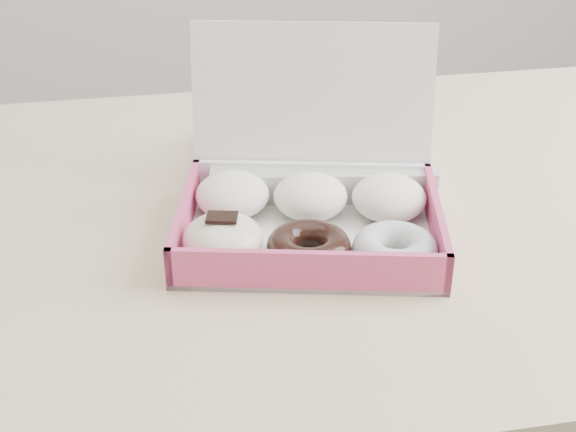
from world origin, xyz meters
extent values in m
cube|color=#C9B384|center=(0.00, 0.00, 0.73)|extent=(1.20, 0.80, 0.04)
cylinder|color=#C9B384|center=(-0.55, 0.35, 0.35)|extent=(0.05, 0.05, 0.71)
cube|color=white|center=(-0.13, -0.09, 0.75)|extent=(0.32, 0.27, 0.01)
cube|color=#D34475|center=(-0.15, -0.18, 0.77)|extent=(0.28, 0.07, 0.05)
cube|color=white|center=(-0.11, 0.01, 0.77)|extent=(0.28, 0.07, 0.05)
cube|color=#D34475|center=(-0.26, -0.06, 0.77)|extent=(0.05, 0.20, 0.05)
cube|color=#D34475|center=(0.00, -0.12, 0.77)|extent=(0.05, 0.20, 0.05)
cube|color=white|center=(-0.10, 0.03, 0.85)|extent=(0.29, 0.11, 0.20)
ellipsoid|color=white|center=(-0.21, -0.02, 0.78)|extent=(0.10, 0.10, 0.05)
ellipsoid|color=white|center=(-0.12, -0.04, 0.78)|extent=(0.10, 0.10, 0.05)
ellipsoid|color=white|center=(-0.03, -0.06, 0.78)|extent=(0.10, 0.10, 0.05)
ellipsoid|color=beige|center=(-0.23, -0.11, 0.78)|extent=(0.10, 0.10, 0.05)
cube|color=black|center=(-0.23, -0.11, 0.81)|extent=(0.04, 0.03, 0.00)
torus|color=black|center=(-0.14, -0.13, 0.77)|extent=(0.11, 0.11, 0.03)
torus|color=silver|center=(-0.05, -0.15, 0.77)|extent=(0.11, 0.11, 0.03)
cube|color=silver|center=(-0.08, 0.09, 0.77)|extent=(0.30, 0.25, 0.04)
camera|label=1|loc=(-0.29, -0.83, 1.21)|focal=50.00mm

